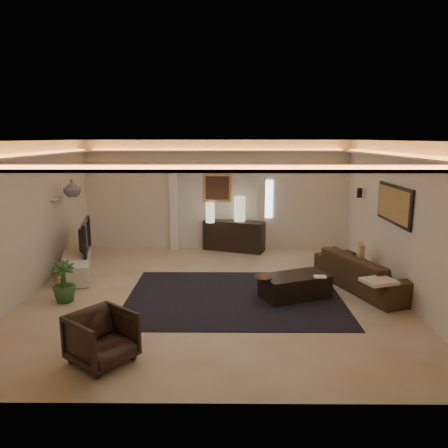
{
  "coord_description": "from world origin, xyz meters",
  "views": [
    {
      "loc": [
        0.27,
        -7.85,
        2.95
      ],
      "look_at": [
        0.2,
        0.6,
        1.25
      ],
      "focal_mm": 34.4,
      "sensor_mm": 36.0,
      "label": 1
    }
  ],
  "objects_px": {
    "console": "(234,236)",
    "armchair": "(102,338)",
    "coffee_table": "(295,287)",
    "sofa": "(366,272)"
  },
  "relations": [
    {
      "from": "console",
      "to": "armchair",
      "type": "xyz_separation_m",
      "value": [
        -1.84,
        -5.84,
        -0.05
      ]
    },
    {
      "from": "coffee_table",
      "to": "console",
      "type": "bearing_deg",
      "value": 85.42
    },
    {
      "from": "sofa",
      "to": "coffee_table",
      "type": "relative_size",
      "value": 1.9
    },
    {
      "from": "sofa",
      "to": "coffee_table",
      "type": "bearing_deg",
      "value": 87.88
    },
    {
      "from": "coffee_table",
      "to": "armchair",
      "type": "bearing_deg",
      "value": -162.8
    },
    {
      "from": "console",
      "to": "armchair",
      "type": "height_order",
      "value": "console"
    },
    {
      "from": "sofa",
      "to": "coffee_table",
      "type": "height_order",
      "value": "sofa"
    },
    {
      "from": "console",
      "to": "sofa",
      "type": "height_order",
      "value": "console"
    },
    {
      "from": "console",
      "to": "armchair",
      "type": "bearing_deg",
      "value": -87.67
    },
    {
      "from": "console",
      "to": "sofa",
      "type": "relative_size",
      "value": 0.68
    }
  ]
}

